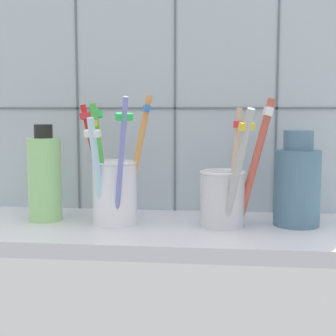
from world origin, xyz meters
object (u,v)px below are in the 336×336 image
toothbrush_cup_right (225,193)px  toothbrush_cup_left (114,186)px  ceramic_vase (297,183)px  soap_bottle (45,177)px

toothbrush_cup_right → toothbrush_cup_left: bearing=179.4°
toothbrush_cup_left → ceramic_vase: 26.09cm
soap_bottle → toothbrush_cup_left: bearing=-5.9°
toothbrush_cup_right → soap_bottle: 26.71cm
toothbrush_cup_left → ceramic_vase: bearing=3.7°
ceramic_vase → toothbrush_cup_left: bearing=-176.3°
toothbrush_cup_left → toothbrush_cup_right: (15.98, -0.16, -0.72)cm
toothbrush_cup_left → soap_bottle: (-10.64, 1.09, 0.92)cm
toothbrush_cup_left → toothbrush_cup_right: 16.00cm
soap_bottle → toothbrush_cup_right: bearing=-2.7°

